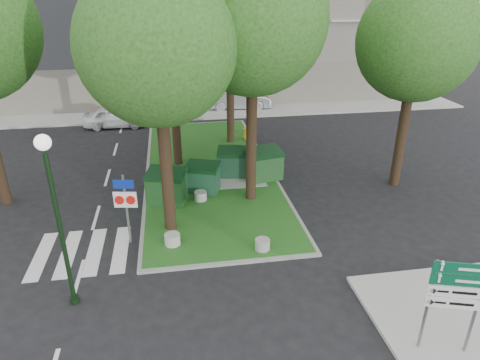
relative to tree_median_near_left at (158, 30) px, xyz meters
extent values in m
plane|color=black|center=(1.41, -2.56, -7.32)|extent=(120.00, 120.00, 0.00)
cube|color=#1A4C15|center=(1.91, 5.44, -7.26)|extent=(6.00, 16.00, 0.12)
cube|color=gray|center=(1.91, 5.44, -7.27)|extent=(6.30, 16.30, 0.10)
cube|color=#999993|center=(7.91, -6.06, -7.26)|extent=(5.00, 4.00, 0.12)
cube|color=#999993|center=(1.41, 15.94, -7.26)|extent=(42.00, 3.00, 0.12)
cube|color=silver|center=(-2.34, -1.06, -7.31)|extent=(5.00, 3.00, 0.01)
cylinder|color=black|center=(-0.09, -0.06, -4.24)|extent=(0.44, 0.44, 6.16)
sphere|color=#1F4412|center=(-0.09, -0.06, -0.50)|extent=(5.20, 5.20, 5.20)
cylinder|color=black|center=(3.41, 1.94, -3.96)|extent=(0.44, 0.44, 6.72)
sphere|color=#1F4412|center=(3.41, 1.94, 0.12)|extent=(5.60, 5.60, 5.60)
cylinder|color=black|center=(0.41, 6.44, -4.38)|extent=(0.44, 0.44, 5.88)
sphere|color=#1F4412|center=(0.41, 6.44, -0.81)|extent=(4.80, 4.80, 4.80)
cylinder|color=black|center=(3.61, 9.44, -3.82)|extent=(0.44, 0.44, 7.00)
sphere|color=#1F4412|center=(3.61, 9.44, 0.43)|extent=(5.80, 5.80, 5.80)
cylinder|color=black|center=(10.41, 2.44, -4.38)|extent=(0.44, 0.44, 5.88)
sphere|color=#1F4412|center=(10.41, 2.44, -0.81)|extent=(5.00, 5.00, 5.00)
cube|color=#0F3911|center=(-0.18, 2.13, -6.59)|extent=(1.79, 1.47, 1.22)
cube|color=black|center=(-0.18, 2.13, -5.88)|extent=(1.87, 1.55, 0.35)
cube|color=#113B23|center=(1.42, 2.95, -6.65)|extent=(1.64, 1.37, 1.10)
cube|color=black|center=(1.42, 2.95, -6.01)|extent=(1.71, 1.45, 0.32)
cube|color=#0F321D|center=(3.02, 4.49, -6.63)|extent=(1.60, 1.24, 1.13)
cube|color=black|center=(3.02, 4.49, -5.97)|extent=(1.66, 1.31, 0.33)
cube|color=#123A13|center=(4.41, 3.88, -6.57)|extent=(1.77, 1.37, 1.25)
cube|color=black|center=(4.41, 3.88, -5.85)|extent=(1.84, 1.45, 0.36)
cylinder|color=#A8A8A3|center=(-0.04, -1.24, -7.00)|extent=(0.56, 0.56, 0.40)
cylinder|color=#969691|center=(3.08, -2.06, -7.01)|extent=(0.53, 0.53, 0.38)
cylinder|color=gray|center=(1.23, 2.08, -7.00)|extent=(0.54, 0.54, 0.38)
cylinder|color=gold|center=(4.61, 9.70, -6.87)|extent=(0.37, 0.37, 0.65)
cylinder|color=black|center=(-2.99, -3.74, -4.94)|extent=(0.13, 0.13, 4.76)
cylinder|color=black|center=(-2.99, -3.74, -7.22)|extent=(0.29, 0.29, 0.19)
sphere|color=white|center=(-2.99, -3.74, -2.27)|extent=(0.42, 0.42, 0.42)
cylinder|color=slate|center=(-1.56, -0.73, -5.95)|extent=(0.10, 0.10, 2.73)
cube|color=navy|center=(-1.56, -0.73, -4.92)|extent=(0.71, 0.16, 0.33)
cube|color=white|center=(-1.56, -0.73, -5.52)|extent=(0.81, 0.18, 0.60)
cylinder|color=red|center=(-1.76, -0.73, -5.52)|extent=(0.33, 0.09, 0.33)
cylinder|color=red|center=(-1.36, -0.73, -5.52)|extent=(0.33, 0.09, 0.33)
cylinder|color=slate|center=(6.13, -7.08, -5.87)|extent=(0.10, 0.10, 2.65)
cylinder|color=slate|center=(7.20, -7.41, -5.87)|extent=(0.10, 0.10, 2.65)
cube|color=#094A2E|center=(6.67, -7.25, -4.70)|extent=(1.28, 0.43, 0.31)
cube|color=#094A2E|center=(6.67, -7.25, -5.03)|extent=(1.28, 0.43, 0.31)
cube|color=white|center=(6.67, -7.25, -5.37)|extent=(1.28, 0.43, 0.31)
cube|color=white|center=(6.67, -7.25, -5.71)|extent=(1.28, 0.43, 0.31)
imported|color=white|center=(-3.46, 13.78, -6.64)|extent=(4.03, 1.71, 1.36)
imported|color=gray|center=(5.32, 16.94, -6.53)|extent=(4.86, 1.92, 1.57)
camera|label=1|loc=(0.23, -14.48, 1.31)|focal=32.00mm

